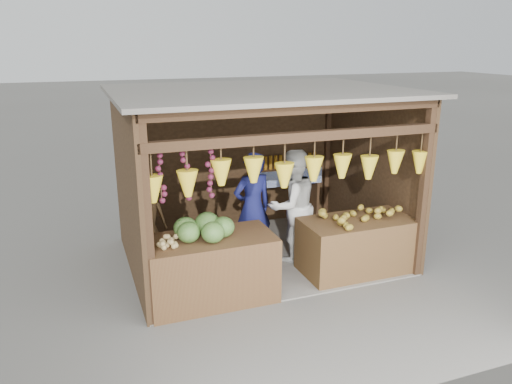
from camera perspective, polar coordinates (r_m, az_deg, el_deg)
ground at (r=8.14m, az=0.43°, el=-7.29°), size 80.00×80.00×0.00m
stall_structure at (r=7.56m, az=0.34°, el=4.15°), size 4.30×3.30×2.66m
back_shelf at (r=9.34m, az=3.67°, el=1.59°), size 1.25×0.32×1.32m
counter_left at (r=6.70m, az=-5.20°, el=-8.74°), size 1.68×0.85×0.89m
counter_right at (r=7.63m, az=11.55°, el=-5.98°), size 1.69×0.85×0.82m
stool at (r=7.81m, az=-11.98°, el=-7.70°), size 0.28×0.28×0.27m
man_standing at (r=7.65m, az=-0.40°, el=-1.85°), size 0.70×0.51×1.75m
woman_standing at (r=7.75m, az=4.15°, el=-1.56°), size 0.99×0.84×1.77m
vendor_seated at (r=7.55m, az=-12.30°, el=-2.92°), size 0.63×0.52×1.11m
melon_pile at (r=6.45m, az=-5.98°, el=-3.95°), size 1.00×0.50×0.32m
tanfruit_pile at (r=6.32m, az=-10.09°, el=-5.50°), size 0.34×0.40×0.13m
mango_pile at (r=7.40m, az=12.14°, el=-2.44°), size 1.40×0.64×0.22m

